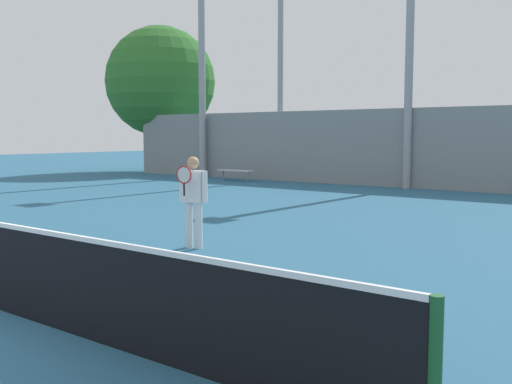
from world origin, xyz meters
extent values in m
plane|color=#285B7A|center=(0.00, 0.00, 0.00)|extent=(100.00, 100.00, 0.00)
cylinder|color=#195128|center=(5.01, 0.00, 0.51)|extent=(0.09, 0.09, 1.02)
cube|color=black|center=(0.00, 0.00, 0.49)|extent=(9.93, 0.03, 0.97)
cube|color=white|center=(0.00, 0.00, 1.00)|extent=(9.93, 0.04, 0.05)
cylinder|color=silver|center=(-1.05, 4.10, 0.41)|extent=(0.14, 0.14, 0.82)
cylinder|color=silver|center=(-0.85, 4.13, 0.41)|extent=(0.14, 0.14, 0.82)
cube|color=white|center=(-0.95, 4.12, 1.10)|extent=(0.40, 0.25, 0.56)
cylinder|color=white|center=(-1.19, 4.08, 1.11)|extent=(0.10, 0.10, 0.55)
cylinder|color=white|center=(-0.71, 4.15, 1.11)|extent=(0.10, 0.10, 0.55)
sphere|color=tan|center=(-0.95, 4.12, 1.52)|extent=(0.22, 0.22, 0.22)
cylinder|color=black|center=(-0.91, 3.84, 1.07)|extent=(0.03, 0.03, 0.22)
torus|color=red|center=(-0.91, 3.84, 1.32)|extent=(0.31, 0.07, 0.31)
cylinder|color=silver|center=(-0.91, 3.84, 1.32)|extent=(0.26, 0.05, 0.27)
cube|color=silver|center=(-10.17, 16.51, 0.45)|extent=(1.78, 0.40, 0.04)
cylinder|color=gray|center=(-10.89, 16.51, 0.21)|extent=(0.06, 0.06, 0.43)
cylinder|color=gray|center=(-9.46, 16.51, 0.21)|extent=(0.06, 0.06, 0.43)
cylinder|color=#939399|center=(-12.90, 17.39, 5.52)|extent=(0.32, 0.32, 11.04)
cylinder|color=#939399|center=(-2.76, 17.54, 4.97)|extent=(0.30, 0.30, 9.95)
cylinder|color=#939399|center=(-8.84, 17.98, 5.57)|extent=(0.24, 0.24, 11.14)
cube|color=gray|center=(0.00, 17.70, 1.50)|extent=(34.63, 0.06, 3.00)
cylinder|color=brown|center=(-17.75, 19.35, 1.25)|extent=(0.53, 0.53, 2.50)
sphere|color=#2D6B28|center=(-17.75, 19.35, 4.88)|extent=(5.93, 5.93, 5.93)
camera|label=1|loc=(6.32, -3.56, 2.02)|focal=42.00mm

